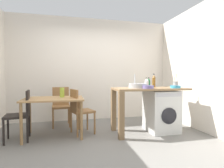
% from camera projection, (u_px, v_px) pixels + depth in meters
% --- Properties ---
extents(ground_plane, '(5.46, 5.46, 0.00)m').
position_uv_depth(ground_plane, '(104.00, 141.00, 3.13)').
color(ground_plane, slate).
extents(wall_back, '(4.60, 0.10, 2.70)m').
position_uv_depth(wall_back, '(92.00, 69.00, 4.78)').
color(wall_back, silver).
rests_on(wall_back, ground_plane).
extents(wall_counter_side, '(0.10, 3.80, 2.70)m').
position_uv_depth(wall_counter_side, '(208.00, 67.00, 3.58)').
color(wall_counter_side, silver).
rests_on(wall_counter_side, ground_plane).
extents(dining_table, '(1.10, 0.76, 0.74)m').
position_uv_depth(dining_table, '(54.00, 103.00, 3.38)').
color(dining_table, tan).
rests_on(dining_table, ground_plane).
extents(chair_person_seat, '(0.44, 0.44, 0.90)m').
position_uv_depth(chair_person_seat, '(22.00, 112.00, 3.17)').
color(chair_person_seat, black).
rests_on(chair_person_seat, ground_plane).
extents(chair_opposite, '(0.50, 0.50, 0.90)m').
position_uv_depth(chair_opposite, '(79.00, 109.00, 3.53)').
color(chair_opposite, olive).
rests_on(chair_opposite, ground_plane).
extents(chair_spare_by_wall, '(0.43, 0.43, 0.90)m').
position_uv_depth(chair_spare_by_wall, '(61.00, 104.00, 4.16)').
color(chair_spare_by_wall, olive).
rests_on(chair_spare_by_wall, ground_plane).
extents(kitchen_counter, '(1.50, 0.68, 0.92)m').
position_uv_depth(kitchen_counter, '(140.00, 96.00, 3.60)').
color(kitchen_counter, olive).
rests_on(kitchen_counter, ground_plane).
extents(washing_machine, '(0.60, 0.61, 0.86)m').
position_uv_depth(washing_machine, '(161.00, 111.00, 3.72)').
color(washing_machine, silver).
rests_on(washing_machine, ground_plane).
extents(sink_basin, '(0.38, 0.38, 0.09)m').
position_uv_depth(sink_basin, '(138.00, 86.00, 3.58)').
color(sink_basin, '#9EA0A5').
rests_on(sink_basin, kitchen_counter).
extents(tap, '(0.02, 0.02, 0.28)m').
position_uv_depth(tap, '(135.00, 81.00, 3.75)').
color(tap, '#B2B2B7').
rests_on(tap, kitchen_counter).
extents(bottle_tall_green, '(0.08, 0.08, 0.21)m').
position_uv_depth(bottle_tall_green, '(147.00, 83.00, 3.80)').
color(bottle_tall_green, silver).
rests_on(bottle_tall_green, kitchen_counter).
extents(bottle_squat_brown, '(0.06, 0.06, 0.21)m').
position_uv_depth(bottle_squat_brown, '(149.00, 83.00, 3.88)').
color(bottle_squat_brown, '#19592D').
rests_on(bottle_squat_brown, kitchen_counter).
extents(bottle_clear_small, '(0.07, 0.07, 0.30)m').
position_uv_depth(bottle_clear_small, '(154.00, 81.00, 3.93)').
color(bottle_clear_small, brown).
rests_on(bottle_clear_small, kitchen_counter).
extents(mixing_bowl, '(0.22, 0.22, 0.06)m').
position_uv_depth(mixing_bowl, '(148.00, 87.00, 3.41)').
color(mixing_bowl, slate).
rests_on(mixing_bowl, kitchen_counter).
extents(utensil_crock, '(0.11, 0.11, 0.30)m').
position_uv_depth(utensil_crock, '(176.00, 84.00, 3.83)').
color(utensil_crock, gray).
rests_on(utensil_crock, kitchen_counter).
extents(colander, '(0.20, 0.20, 0.06)m').
position_uv_depth(colander, '(175.00, 87.00, 3.53)').
color(colander, teal).
rests_on(colander, kitchen_counter).
extents(vase, '(0.09, 0.09, 0.19)m').
position_uv_depth(vase, '(62.00, 92.00, 3.51)').
color(vase, '#A8C63D').
rests_on(vase, dining_table).
extents(scissors, '(0.15, 0.06, 0.01)m').
position_uv_depth(scissors, '(150.00, 88.00, 3.53)').
color(scissors, '#B2B2B7').
rests_on(scissors, kitchen_counter).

